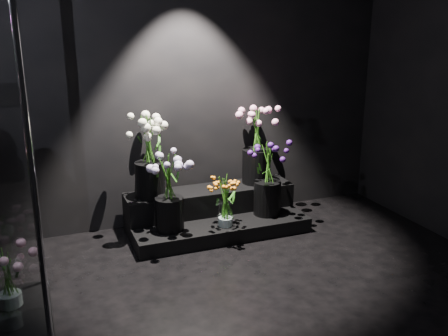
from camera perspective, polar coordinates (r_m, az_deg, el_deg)
floor at (r=3.37m, az=6.94°, el=-17.61°), size 4.00×4.00×0.00m
wall_back at (r=4.67m, az=-4.24°, el=10.48°), size 4.00×0.00×4.00m
display_riser at (r=4.72m, az=-1.18°, el=-5.12°), size 1.61×0.72×0.36m
bouquet_orange_bells at (r=4.37m, az=0.16°, el=-3.69°), size 0.26×0.26×0.47m
bouquet_lilac at (r=4.27m, az=-6.34°, el=-2.26°), size 0.34×0.34×0.69m
bouquet_purple at (r=4.62m, az=5.03°, el=-0.72°), size 0.36×0.36×0.71m
bouquet_cream_roses at (r=4.44m, az=-8.57°, el=1.82°), size 0.38×0.38×0.75m
bouquet_pink_roses at (r=4.81m, az=3.76°, el=2.94°), size 0.38×0.38×0.74m
bouquet_case_base_pink at (r=3.55m, az=-23.57°, el=-11.16°), size 0.36×0.36×0.42m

